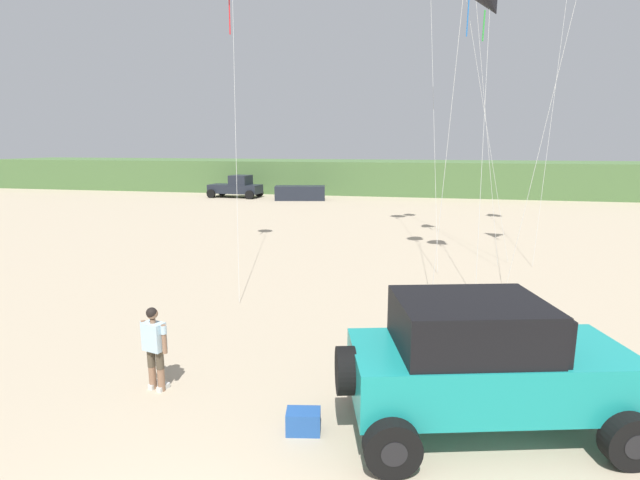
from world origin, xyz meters
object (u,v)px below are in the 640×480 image
jeep (484,362)px  kite_black_sled (490,1)px  distant_sedan (300,193)px  cooler_box (303,421)px  person_watching (154,344)px  distant_pickup (237,187)px

jeep → kite_black_sled: kite_black_sled is taller
jeep → distant_sedan: (-11.39, 32.10, -0.60)m
cooler_box → distant_sedan: 33.88m
person_watching → cooler_box: person_watching is taller
jeep → distant_pickup: 37.23m
distant_pickup → jeep: bearing=-62.1°
distant_pickup → cooler_box: bearing=-66.5°
kite_black_sled → person_watching: bearing=-124.2°
distant_pickup → distant_sedan: size_ratio=1.12×
jeep → cooler_box: jeep is taller
jeep → distant_pickup: bearing=117.9°
person_watching → distant_sedan: 32.47m
cooler_box → distant_pickup: 36.61m
person_watching → cooler_box: (3.11, -0.77, -0.75)m
cooler_box → distant_pickup: size_ratio=0.12×
jeep → cooler_box: 3.10m
person_watching → cooler_box: bearing=-13.9°
distant_pickup → kite_black_sled: size_ratio=0.47×
cooler_box → distant_sedan: distant_sedan is taller
cooler_box → distant_pickup: distant_pickup is taller
person_watching → kite_black_sled: size_ratio=0.17×
kite_black_sled → distant_sedan: bearing=118.9°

